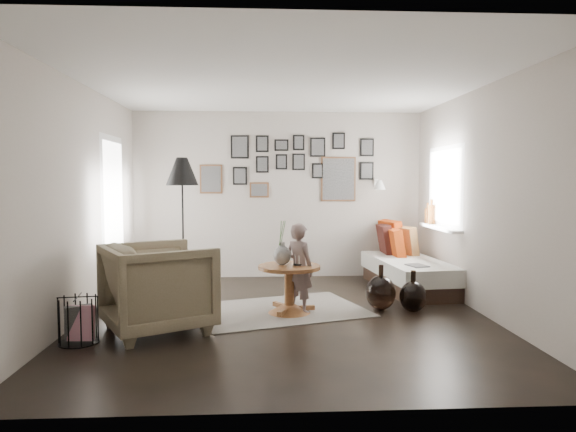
{
  "coord_description": "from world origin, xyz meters",
  "views": [
    {
      "loc": [
        -0.29,
        -5.68,
        1.53
      ],
      "look_at": [
        0.05,
        0.5,
        1.1
      ],
      "focal_mm": 32.0,
      "sensor_mm": 36.0,
      "label": 1
    }
  ],
  "objects": [
    {
      "name": "demijohn_small",
      "position": [
        1.49,
        0.11,
        0.18
      ],
      "size": [
        0.31,
        0.31,
        0.49
      ],
      "color": "black",
      "rests_on": "ground"
    },
    {
      "name": "candles",
      "position": [
        0.15,
        0.12,
        0.69
      ],
      "size": [
        0.12,
        0.12,
        0.27
      ],
      "color": "black",
      "rests_on": "pedestal_table"
    },
    {
      "name": "vase",
      "position": [
        -0.04,
        0.14,
        0.72
      ],
      "size": [
        0.2,
        0.2,
        0.51
      ],
      "color": "black",
      "rests_on": "pedestal_table"
    },
    {
      "name": "wall_right",
      "position": [
        2.25,
        0.0,
        1.3
      ],
      "size": [
        0.0,
        4.8,
        4.8
      ],
      "primitive_type": "plane",
      "rotation": [
        1.57,
        0.0,
        -1.57
      ],
      "color": "#A89E93",
      "rests_on": "ground"
    },
    {
      "name": "demijohn_large",
      "position": [
        1.14,
        0.23,
        0.21
      ],
      "size": [
        0.36,
        0.36,
        0.53
      ],
      "color": "black",
      "rests_on": "ground"
    },
    {
      "name": "daybed",
      "position": [
        1.79,
        1.42,
        0.28
      ],
      "size": [
        0.99,
        1.98,
        0.92
      ],
      "rotation": [
        0.0,
        0.0,
        0.1
      ],
      "color": "black",
      "rests_on": "ground"
    },
    {
      "name": "ground",
      "position": [
        0.0,
        0.0,
        0.0
      ],
      "size": [
        4.8,
        4.8,
        0.0
      ],
      "primitive_type": "plane",
      "color": "black",
      "rests_on": "ground"
    },
    {
      "name": "ceiling",
      "position": [
        0.0,
        0.0,
        2.6
      ],
      "size": [
        4.8,
        4.8,
        0.0
      ],
      "primitive_type": "plane",
      "rotation": [
        3.14,
        0.0,
        0.0
      ],
      "color": "white",
      "rests_on": "wall_back"
    },
    {
      "name": "pedestal_table",
      "position": [
        0.04,
        0.12,
        0.26
      ],
      "size": [
        0.71,
        0.71,
        0.56
      ],
      "rotation": [
        0.0,
        0.0,
        -0.19
      ],
      "color": "brown",
      "rests_on": "ground"
    },
    {
      "name": "wall_left",
      "position": [
        -2.25,
        0.0,
        1.3
      ],
      "size": [
        0.0,
        4.8,
        4.8
      ],
      "primitive_type": "plane",
      "rotation": [
        1.57,
        0.0,
        1.57
      ],
      "color": "#A89E93",
      "rests_on": "ground"
    },
    {
      "name": "child",
      "position": [
        0.16,
        0.14,
        0.52
      ],
      "size": [
        0.45,
        0.44,
        1.04
      ],
      "primitive_type": "imported",
      "rotation": [
        0.0,
        0.0,
        2.37
      ],
      "color": "#6E5A56",
      "rests_on": "ground"
    },
    {
      "name": "rug",
      "position": [
        -0.06,
        0.26,
        0.01
      ],
      "size": [
        2.23,
        1.86,
        0.01
      ],
      "primitive_type": "cube",
      "rotation": [
        0.0,
        0.0,
        0.31
      ],
      "color": "beige",
      "rests_on": "ground"
    },
    {
      "name": "window_right",
      "position": [
        2.18,
        1.34,
        0.93
      ],
      "size": [
        0.15,
        1.32,
        1.3
      ],
      "color": "white",
      "rests_on": "wall_right"
    },
    {
      "name": "floor_lamp",
      "position": [
        -1.32,
        1.18,
        1.58
      ],
      "size": [
        0.43,
        0.43,
        1.83
      ],
      "rotation": [
        0.0,
        0.0,
        -0.42
      ],
      "color": "black",
      "rests_on": "ground"
    },
    {
      "name": "magazine_basket",
      "position": [
        -2.0,
        -0.84,
        0.22
      ],
      "size": [
        0.4,
        0.4,
        0.44
      ],
      "rotation": [
        0.0,
        0.0,
        0.14
      ],
      "color": "black",
      "rests_on": "ground"
    },
    {
      "name": "armchair_cushion",
      "position": [
        -1.29,
        -0.46,
        0.48
      ],
      "size": [
        0.56,
        0.56,
        0.19
      ],
      "primitive_type": "cube",
      "rotation": [
        -0.21,
        0.0,
        0.46
      ],
      "color": "silver",
      "rests_on": "armchair"
    },
    {
      "name": "magazine_on_daybed",
      "position": [
        1.74,
        0.78,
        0.43
      ],
      "size": [
        0.28,
        0.33,
        0.02
      ],
      "primitive_type": "cube",
      "rotation": [
        0.0,
        0.0,
        0.27
      ],
      "color": "black",
      "rests_on": "daybed"
    },
    {
      "name": "wall_back",
      "position": [
        0.0,
        2.4,
        1.3
      ],
      "size": [
        4.5,
        0.0,
        4.5
      ],
      "primitive_type": "plane",
      "rotation": [
        1.57,
        0.0,
        0.0
      ],
      "color": "#A89E93",
      "rests_on": "ground"
    },
    {
      "name": "wall_sconce",
      "position": [
        1.55,
        2.13,
        1.46
      ],
      "size": [
        0.18,
        0.36,
        0.16
      ],
      "color": "white",
      "rests_on": "wall_back"
    },
    {
      "name": "door_left",
      "position": [
        -2.23,
        1.2,
        1.05
      ],
      "size": [
        0.0,
        2.14,
        2.14
      ],
      "color": "white",
      "rests_on": "wall_left"
    },
    {
      "name": "wall_front",
      "position": [
        0.0,
        -2.4,
        1.3
      ],
      "size": [
        4.5,
        0.0,
        4.5
      ],
      "primitive_type": "plane",
      "rotation": [
        -1.57,
        0.0,
        0.0
      ],
      "color": "#A89E93",
      "rests_on": "ground"
    },
    {
      "name": "gallery_wall",
      "position": [
        0.29,
        2.38,
        1.74
      ],
      "size": [
        2.74,
        0.03,
        1.08
      ],
      "color": "brown",
      "rests_on": "wall_back"
    },
    {
      "name": "armchair",
      "position": [
        -1.32,
        -0.51,
        0.45
      ],
      "size": [
        1.34,
        1.33,
        0.91
      ],
      "primitive_type": "imported",
      "rotation": [
        0.0,
        0.0,
        2.07
      ],
      "color": "#6C6249",
      "rests_on": "ground"
    }
  ]
}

